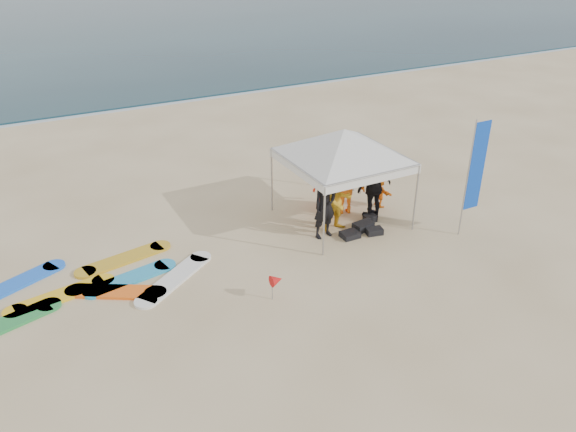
% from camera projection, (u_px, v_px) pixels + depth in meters
% --- Properties ---
extents(ground, '(120.00, 120.00, 0.00)m').
position_uv_depth(ground, '(335.00, 312.00, 12.61)').
color(ground, beige).
rests_on(ground, ground).
extents(ocean, '(160.00, 84.00, 0.08)m').
position_uv_depth(ocean, '(33.00, 6.00, 59.55)').
color(ocean, '#0C2633').
rests_on(ocean, ground).
extents(shoreline_foam, '(160.00, 1.20, 0.01)m').
position_uv_depth(shoreline_foam, '(132.00, 106.00, 26.85)').
color(shoreline_foam, silver).
rests_on(shoreline_foam, ground).
extents(person_black_a, '(0.76, 0.55, 1.95)m').
position_uv_depth(person_black_a, '(325.00, 205.00, 15.24)').
color(person_black_a, black).
rests_on(person_black_a, ground).
extents(person_yellow, '(0.92, 0.75, 1.76)m').
position_uv_depth(person_yellow, '(339.00, 201.00, 15.63)').
color(person_yellow, gold).
rests_on(person_yellow, ground).
extents(person_orange_a, '(1.39, 1.07, 1.89)m').
position_uv_depth(person_orange_a, '(346.00, 183.00, 16.58)').
color(person_orange_a, orange).
rests_on(person_orange_a, ground).
extents(person_black_b, '(1.16, 0.50, 1.96)m').
position_uv_depth(person_black_b, '(374.00, 187.00, 16.27)').
color(person_black_b, black).
rests_on(person_black_b, ground).
extents(person_orange_b, '(0.89, 0.58, 1.81)m').
position_uv_depth(person_orange_b, '(328.00, 181.00, 16.85)').
color(person_orange_b, red).
rests_on(person_orange_b, ground).
extents(person_seated, '(0.29, 0.89, 0.96)m').
position_uv_depth(person_seated, '(380.00, 192.00, 17.15)').
color(person_seated, orange).
rests_on(person_seated, ground).
extents(canopy_tent, '(4.22, 4.22, 3.18)m').
position_uv_depth(canopy_tent, '(344.00, 130.00, 15.30)').
color(canopy_tent, '#A5A5A8').
rests_on(canopy_tent, ground).
extents(feather_flag, '(0.57, 0.04, 3.35)m').
position_uv_depth(feather_flag, '(476.00, 168.00, 14.97)').
color(feather_flag, '#A5A5A8').
rests_on(feather_flag, ground).
extents(marker_pennant, '(0.28, 0.28, 0.64)m').
position_uv_depth(marker_pennant, '(277.00, 280.00, 12.86)').
color(marker_pennant, '#A5A5A8').
rests_on(marker_pennant, ground).
extents(gear_pile, '(1.48, 1.01, 0.22)m').
position_uv_depth(gear_pile, '(363.00, 228.00, 15.89)').
color(gear_pile, black).
rests_on(gear_pile, ground).
extents(surfboard_spread, '(5.90, 3.08, 0.07)m').
position_uv_depth(surfboard_spread, '(91.00, 286.00, 13.45)').
color(surfboard_spread, yellow).
rests_on(surfboard_spread, ground).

